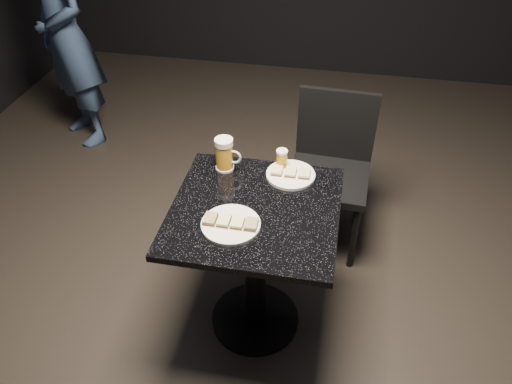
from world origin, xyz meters
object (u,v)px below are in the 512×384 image
at_px(plate_large, 231,225).
at_px(chair, 331,163).
at_px(patron, 66,35).
at_px(beer_mug, 225,154).
at_px(plate_small, 291,175).
at_px(beer_tumbler, 282,160).
at_px(table, 255,249).

height_order(plate_large, chair, chair).
bearing_deg(patron, plate_large, -7.74).
height_order(beer_mug, chair, beer_mug).
relative_size(plate_small, chair, 0.25).
xyz_separation_m(plate_large, chair, (0.36, 0.86, -0.25)).
xyz_separation_m(patron, beer_tumbler, (1.68, -1.19, -0.00)).
distance_m(plate_small, table, 0.37).
bearing_deg(chair, patron, 158.41).
relative_size(table, chair, 0.85).
bearing_deg(beer_mug, table, -53.04).
xyz_separation_m(plate_large, beer_tumbler, (0.14, 0.43, 0.04)).
bearing_deg(plate_small, chair, 70.90).
relative_size(plate_large, chair, 0.27).
xyz_separation_m(plate_small, beer_tumbler, (-0.05, 0.05, 0.04)).
relative_size(patron, beer_tumbler, 16.37).
height_order(plate_large, table, plate_large).
bearing_deg(beer_tumbler, chair, 63.39).
relative_size(plate_large, beer_mug, 1.51).
bearing_deg(patron, beer_tumbler, 3.35).
distance_m(patron, beer_tumbler, 2.06).
bearing_deg(table, beer_tumbler, 77.66).
height_order(table, beer_mug, beer_mug).
bearing_deg(plate_small, beer_tumbler, 133.45).
xyz_separation_m(beer_mug, chair, (0.47, 0.49, -0.33)).
relative_size(plate_small, table, 0.30).
bearing_deg(plate_small, table, -114.88).
distance_m(plate_large, table, 0.29).
bearing_deg(chair, plate_small, -109.10).
bearing_deg(plate_large, patron, 133.66).
relative_size(table, beer_mug, 4.75).
height_order(beer_tumbler, chair, chair).
relative_size(beer_tumbler, chair, 0.11).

